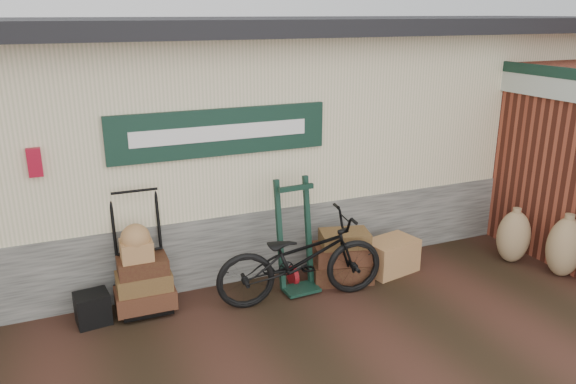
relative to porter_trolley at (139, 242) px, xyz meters
The scene contains 11 objects.
ground 1.78m from the porter_trolley, 32.34° to the right, with size 80.00×80.00×0.00m, color black.
station_building 2.45m from the porter_trolley, 54.67° to the left, with size 14.40×4.10×3.20m.
brick_outbuilding 6.07m from the porter_trolley, ahead, with size 1.71×4.51×2.62m.
porter_trolley is the anchor object (origin of this frame).
green_barrow 1.84m from the porter_trolley, ahead, with size 0.50×0.43×1.39m, color black, non-canonical shape.
suitcase_stack 2.50m from the porter_trolley, ahead, with size 0.75×0.47×0.67m, color #3A1912, non-canonical shape.
wicker_hamper 3.23m from the porter_trolley, ahead, with size 0.68×0.44×0.44m, color #9B6E3E.
black_trunk 0.87m from the porter_trolley, 161.58° to the right, with size 0.35×0.30×0.35m, color black.
bicycle 1.86m from the porter_trolley, 18.91° to the right, with size 2.02×0.71×1.18m, color black.
burlap_sack_left 4.93m from the porter_trolley, ahead, with size 0.46×0.38×0.73m, color #8F704D.
burlap_sack_right 5.33m from the porter_trolley, 14.79° to the right, with size 0.50×0.42×0.80m, color #8F704D.
Camera 1 is at (-2.10, -5.21, 3.28)m, focal length 35.00 mm.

